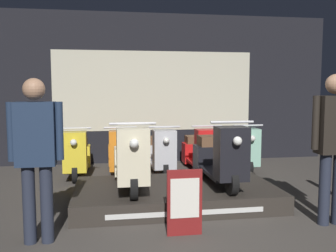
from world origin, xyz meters
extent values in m
plane|color=#423D38|center=(0.00, 0.00, 0.00)|extent=(30.00, 30.00, 0.00)
cube|color=black|center=(0.00, 4.12, 1.60)|extent=(7.79, 0.08, 3.20)
cube|color=beige|center=(0.00, 4.08, 1.55)|extent=(4.28, 0.01, 1.70)
cube|color=#2D2823|center=(-0.09, 1.08, 0.12)|extent=(2.77, 1.54, 0.25)
cube|color=silver|center=(-0.09, 0.30, 0.11)|extent=(1.94, 0.01, 0.06)
cylinder|color=black|center=(-0.72, 0.50, 0.42)|extent=(0.09, 0.35, 0.35)
cylinder|color=black|center=(-0.72, 1.65, 0.42)|extent=(0.09, 0.35, 0.35)
cube|color=beige|center=(-0.72, 1.08, 0.42)|extent=(0.37, 1.04, 0.05)
cube|color=beige|center=(-0.72, 0.53, 0.78)|extent=(0.39, 0.32, 0.68)
cube|color=beige|center=(-0.72, 1.62, 0.52)|extent=(0.41, 0.37, 0.41)
cube|color=brown|center=(-0.72, 1.61, 0.79)|extent=(0.30, 0.33, 0.15)
cylinder|color=silver|center=(-0.72, 0.52, 1.18)|extent=(0.56, 0.03, 0.03)
sphere|color=white|center=(-0.72, 0.31, 0.97)|extent=(0.11, 0.11, 0.11)
cylinder|color=black|center=(0.53, 0.50, 0.42)|extent=(0.09, 0.35, 0.35)
cylinder|color=black|center=(0.53, 1.65, 0.42)|extent=(0.09, 0.35, 0.35)
cube|color=black|center=(0.53, 1.08, 0.42)|extent=(0.37, 1.04, 0.05)
cube|color=black|center=(0.53, 0.53, 0.78)|extent=(0.39, 0.32, 0.68)
cube|color=black|center=(0.53, 1.62, 0.52)|extent=(0.41, 0.37, 0.41)
cube|color=brown|center=(0.53, 1.61, 0.79)|extent=(0.30, 0.33, 0.15)
cylinder|color=silver|center=(0.53, 0.52, 1.18)|extent=(0.56, 0.03, 0.03)
sphere|color=white|center=(0.53, 0.31, 0.97)|extent=(0.11, 0.11, 0.11)
cylinder|color=black|center=(-1.57, 2.45, 0.18)|extent=(0.09, 0.35, 0.35)
cylinder|color=black|center=(-1.57, 3.60, 0.18)|extent=(0.09, 0.35, 0.35)
cube|color=yellow|center=(-1.57, 3.02, 0.17)|extent=(0.37, 1.04, 0.05)
cube|color=yellow|center=(-1.57, 2.48, 0.53)|extent=(0.39, 0.32, 0.68)
cube|color=yellow|center=(-1.57, 3.57, 0.27)|extent=(0.41, 0.37, 0.41)
cube|color=brown|center=(-1.57, 3.56, 0.55)|extent=(0.30, 0.33, 0.15)
cylinder|color=silver|center=(-1.57, 2.47, 0.94)|extent=(0.56, 0.03, 0.03)
sphere|color=white|center=(-1.57, 2.26, 0.73)|extent=(0.11, 0.11, 0.11)
cylinder|color=black|center=(-0.80, 2.45, 0.18)|extent=(0.09, 0.35, 0.35)
cylinder|color=black|center=(-0.80, 3.60, 0.18)|extent=(0.09, 0.35, 0.35)
cube|color=orange|center=(-0.80, 3.02, 0.17)|extent=(0.37, 1.04, 0.05)
cube|color=orange|center=(-0.80, 2.48, 0.53)|extent=(0.39, 0.32, 0.68)
cube|color=orange|center=(-0.80, 3.57, 0.27)|extent=(0.41, 0.37, 0.41)
cube|color=brown|center=(-0.80, 3.56, 0.55)|extent=(0.30, 0.33, 0.15)
cylinder|color=silver|center=(-0.80, 2.47, 0.94)|extent=(0.56, 0.03, 0.03)
sphere|color=white|center=(-0.80, 2.26, 0.73)|extent=(0.11, 0.11, 0.11)
cylinder|color=black|center=(-0.03, 2.45, 0.18)|extent=(0.09, 0.35, 0.35)
cylinder|color=black|center=(-0.03, 3.60, 0.18)|extent=(0.09, 0.35, 0.35)
cube|color=#BCBCC1|center=(-0.03, 3.02, 0.17)|extent=(0.37, 1.04, 0.05)
cube|color=#BCBCC1|center=(-0.03, 2.48, 0.53)|extent=(0.39, 0.32, 0.68)
cube|color=#BCBCC1|center=(-0.03, 3.57, 0.27)|extent=(0.41, 0.37, 0.41)
cube|color=brown|center=(-0.03, 3.56, 0.55)|extent=(0.30, 0.33, 0.15)
cylinder|color=silver|center=(-0.03, 2.47, 0.94)|extent=(0.56, 0.03, 0.03)
sphere|color=white|center=(-0.03, 2.26, 0.73)|extent=(0.11, 0.11, 0.11)
cylinder|color=black|center=(0.74, 2.45, 0.18)|extent=(0.09, 0.35, 0.35)
cylinder|color=black|center=(0.74, 3.60, 0.18)|extent=(0.09, 0.35, 0.35)
cube|color=red|center=(0.74, 3.02, 0.17)|extent=(0.37, 1.04, 0.05)
cube|color=red|center=(0.74, 2.48, 0.53)|extent=(0.39, 0.32, 0.68)
cube|color=red|center=(0.74, 3.57, 0.27)|extent=(0.41, 0.37, 0.41)
cube|color=brown|center=(0.74, 3.56, 0.55)|extent=(0.30, 0.33, 0.15)
cylinder|color=silver|center=(0.74, 2.47, 0.94)|extent=(0.56, 0.03, 0.03)
sphere|color=white|center=(0.74, 2.26, 0.73)|extent=(0.11, 0.11, 0.11)
cylinder|color=black|center=(1.51, 2.45, 0.18)|extent=(0.09, 0.35, 0.35)
cylinder|color=black|center=(1.51, 3.60, 0.18)|extent=(0.09, 0.35, 0.35)
cube|color=#8EC6AD|center=(1.51, 3.02, 0.17)|extent=(0.37, 1.04, 0.05)
cube|color=#8EC6AD|center=(1.51, 2.48, 0.53)|extent=(0.39, 0.32, 0.68)
cube|color=#8EC6AD|center=(1.51, 3.57, 0.27)|extent=(0.41, 0.37, 0.41)
cube|color=brown|center=(1.51, 3.56, 0.55)|extent=(0.30, 0.33, 0.15)
cylinder|color=silver|center=(1.51, 2.47, 0.94)|extent=(0.56, 0.03, 0.03)
sphere|color=white|center=(1.51, 2.26, 0.73)|extent=(0.11, 0.11, 0.11)
cylinder|color=#232838|center=(-1.83, -0.03, 0.41)|extent=(0.13, 0.13, 0.82)
cylinder|color=#232838|center=(-1.65, -0.03, 0.41)|extent=(0.13, 0.13, 0.82)
cube|color=#1E2D47|center=(-1.74, -0.03, 1.15)|extent=(0.39, 0.22, 0.65)
cylinder|color=#1E2D47|center=(-1.98, -0.03, 1.17)|extent=(0.08, 0.08, 0.60)
cylinder|color=#1E2D47|center=(-1.51, -0.03, 1.17)|extent=(0.08, 0.08, 0.60)
sphere|color=#A87A5B|center=(-1.74, -0.03, 1.60)|extent=(0.22, 0.22, 0.22)
cylinder|color=#232838|center=(1.49, -0.03, 0.43)|extent=(0.13, 0.13, 0.85)
cube|color=black|center=(1.57, -0.03, 1.19)|extent=(0.39, 0.22, 0.67)
cylinder|color=black|center=(1.34, -0.03, 1.21)|extent=(0.08, 0.08, 0.62)
sphere|color=#A87A5B|center=(1.57, -0.03, 1.66)|extent=(0.23, 0.23, 0.23)
cube|color=maroon|center=(-0.20, -0.07, 0.36)|extent=(0.39, 0.04, 0.73)
cube|color=white|center=(-0.20, -0.09, 0.42)|extent=(0.32, 0.01, 0.44)
camera|label=1|loc=(-1.02, -3.96, 1.61)|focal=40.00mm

